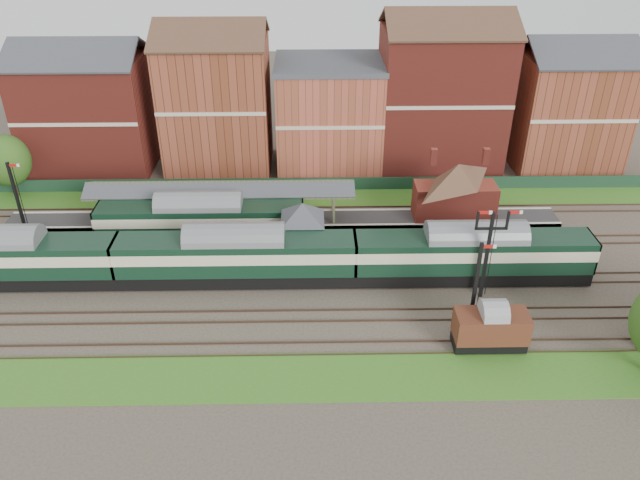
{
  "coord_description": "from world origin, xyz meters",
  "views": [
    {
      "loc": [
        -2.33,
        -45.0,
        31.1
      ],
      "look_at": [
        -1.47,
        2.0,
        3.0
      ],
      "focal_mm": 35.0,
      "sensor_mm": 36.0,
      "label": 1
    }
  ],
  "objects_px": {
    "signal_box": "(303,231)",
    "goods_van_a": "(491,328)",
    "semaphore_bracket": "(488,250)",
    "dmu_train": "(236,256)",
    "platform_railcar": "(201,220)"
  },
  "relations": [
    {
      "from": "goods_van_a",
      "to": "dmu_train",
      "type": "bearing_deg",
      "value": 155.41
    },
    {
      "from": "signal_box",
      "to": "semaphore_bracket",
      "type": "bearing_deg",
      "value": -20.92
    },
    {
      "from": "semaphore_bracket",
      "to": "goods_van_a",
      "type": "relative_size",
      "value": 1.52
    },
    {
      "from": "platform_railcar",
      "to": "goods_van_a",
      "type": "bearing_deg",
      "value": -33.27
    },
    {
      "from": "dmu_train",
      "to": "semaphore_bracket",
      "type": "bearing_deg",
      "value": -6.88
    },
    {
      "from": "dmu_train",
      "to": "goods_van_a",
      "type": "bearing_deg",
      "value": -24.59
    },
    {
      "from": "dmu_train",
      "to": "platform_railcar",
      "type": "xyz_separation_m",
      "value": [
        -3.95,
        6.5,
        -0.12
      ]
    },
    {
      "from": "dmu_train",
      "to": "platform_railcar",
      "type": "distance_m",
      "value": 7.61
    },
    {
      "from": "semaphore_bracket",
      "to": "dmu_train",
      "type": "xyz_separation_m",
      "value": [
        -20.72,
        2.5,
        -1.91
      ]
    },
    {
      "from": "semaphore_bracket",
      "to": "signal_box",
      "type": "bearing_deg",
      "value": 159.08
    },
    {
      "from": "signal_box",
      "to": "goods_van_a",
      "type": "relative_size",
      "value": 1.12
    },
    {
      "from": "platform_railcar",
      "to": "dmu_train",
      "type": "bearing_deg",
      "value": -58.7
    },
    {
      "from": "goods_van_a",
      "to": "semaphore_bracket",
      "type": "bearing_deg",
      "value": 80.78
    },
    {
      "from": "semaphore_bracket",
      "to": "platform_railcar",
      "type": "height_order",
      "value": "semaphore_bracket"
    },
    {
      "from": "signal_box",
      "to": "dmu_train",
      "type": "xyz_separation_m",
      "value": [
        -5.69,
        -3.25,
        -0.47
      ]
    }
  ]
}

